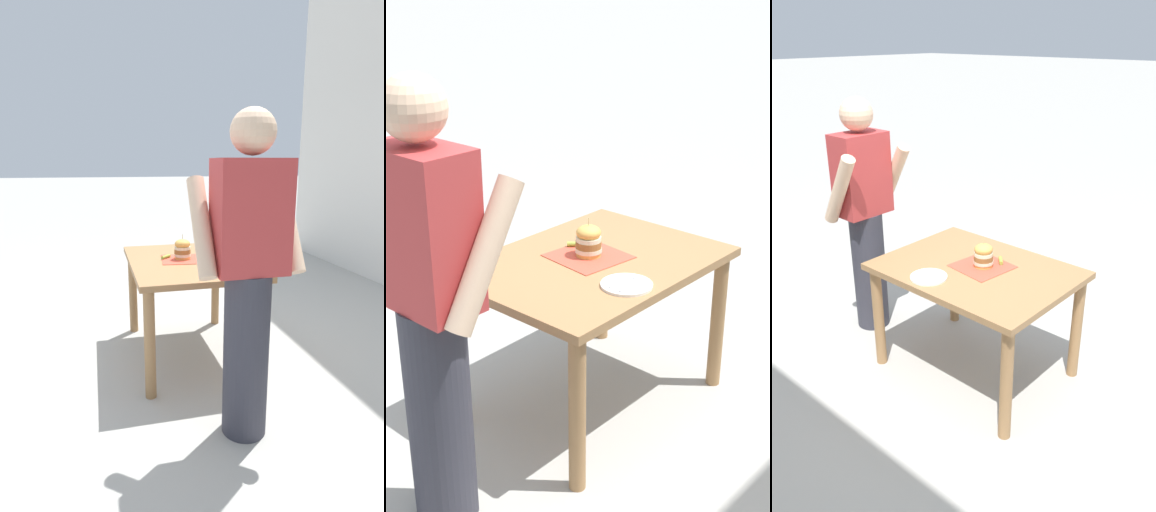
# 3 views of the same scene
# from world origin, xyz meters

# --- Properties ---
(ground_plane) EXTENTS (80.00, 80.00, 0.00)m
(ground_plane) POSITION_xyz_m (0.00, 0.00, 0.00)
(ground_plane) COLOR #ADAAA3
(patio_table) EXTENTS (0.86, 1.17, 0.74)m
(patio_table) POSITION_xyz_m (0.00, 0.00, 0.63)
(patio_table) COLOR #9E7247
(patio_table) RESTS_ON ground
(serving_paper) EXTENTS (0.35, 0.35, 0.00)m
(serving_paper) POSITION_xyz_m (0.04, -0.02, 0.75)
(serving_paper) COLOR #D64C38
(serving_paper) RESTS_ON patio_table
(sandwich) EXTENTS (0.12, 0.12, 0.18)m
(sandwich) POSITION_xyz_m (0.04, -0.02, 0.82)
(sandwich) COLOR gold
(sandwich) RESTS_ON serving_paper
(pickle_spear) EXTENTS (0.08, 0.08, 0.02)m
(pickle_spear) POSITION_xyz_m (0.16, -0.07, 0.76)
(pickle_spear) COLOR #8EA83D
(pickle_spear) RESTS_ON serving_paper
(side_plate_with_forks) EXTENTS (0.22, 0.22, 0.02)m
(side_plate_with_forks) POSITION_xyz_m (-0.29, 0.12, 0.75)
(side_plate_with_forks) COLOR white
(side_plate_with_forks) RESTS_ON patio_table
(diner_across_table) EXTENTS (0.55, 0.35, 1.69)m
(diner_across_table) POSITION_xyz_m (-0.08, 0.96, 0.88)
(diner_across_table) COLOR #33333D
(diner_across_table) RESTS_ON ground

